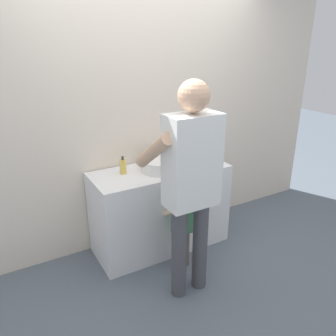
{
  "coord_description": "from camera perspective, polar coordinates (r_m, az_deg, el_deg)",
  "views": [
    {
      "loc": [
        -1.41,
        -2.32,
        1.99
      ],
      "look_at": [
        0.0,
        0.15,
        0.89
      ],
      "focal_mm": 36.34,
      "sensor_mm": 36.0,
      "label": 1
    }
  ],
  "objects": [
    {
      "name": "vanity_cabinet",
      "position": [
        3.37,
        -1.28,
        -6.77
      ],
      "size": [
        1.3,
        0.54,
        0.82
      ],
      "primitive_type": "cube",
      "color": "white",
      "rests_on": "ground"
    },
    {
      "name": "toothbrush_cup",
      "position": [
        3.37,
        3.19,
        1.92
      ],
      "size": [
        0.07,
        0.07,
        0.21
      ],
      "color": "#D86666",
      "rests_on": "vanity_cabinet"
    },
    {
      "name": "faucet",
      "position": [
        3.33,
        -3.03,
        2.2
      ],
      "size": [
        0.18,
        0.14,
        0.18
      ],
      "color": "#B7BABF",
      "rests_on": "vanity_cabinet"
    },
    {
      "name": "sink_basin",
      "position": [
        3.16,
        -1.17,
        0.63
      ],
      "size": [
        0.37,
        0.37,
        0.11
      ],
      "color": "silver",
      "rests_on": "vanity_cabinet"
    },
    {
      "name": "back_wall",
      "position": [
        3.32,
        -4.09,
        10.03
      ],
      "size": [
        4.4,
        0.08,
        2.7
      ],
      "color": "beige",
      "rests_on": "ground"
    },
    {
      "name": "ground_plane",
      "position": [
        3.36,
        1.31,
        -15.08
      ],
      "size": [
        14.0,
        14.0,
        0.0
      ],
      "primitive_type": "plane",
      "color": "slate"
    },
    {
      "name": "adult_parent",
      "position": [
        2.52,
        3.8,
        -1.05
      ],
      "size": [
        0.54,
        0.56,
        1.73
      ],
      "color": "#47474C",
      "rests_on": "ground"
    },
    {
      "name": "soap_bottle",
      "position": [
        3.1,
        -7.55,
        0.25
      ],
      "size": [
        0.06,
        0.06,
        0.16
      ],
      "color": "gold",
      "rests_on": "vanity_cabinet"
    },
    {
      "name": "child_toddler",
      "position": [
        3.03,
        2.4,
        -8.89
      ],
      "size": [
        0.24,
        0.24,
        0.79
      ],
      "color": "#6B5B4C",
      "rests_on": "ground"
    }
  ]
}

